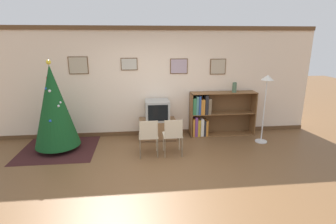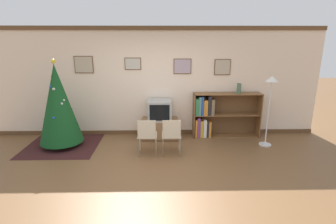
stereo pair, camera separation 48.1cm
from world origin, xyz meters
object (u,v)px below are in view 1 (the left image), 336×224
folding_chair_right (173,134)px  bookshelf (210,114)px  folding_chair_left (149,135)px  vase (234,87)px  television (157,110)px  tv_console (158,129)px  christmas_tree (54,107)px  standing_lamp (266,91)px

folding_chair_right → bookshelf: bearing=45.9°
folding_chair_left → vase: vase is taller
television → folding_chair_left: 1.08m
folding_chair_right → tv_console: bearing=104.1°
television → vase: bearing=2.4°
bookshelf → christmas_tree: bearing=-171.5°
bookshelf → folding_chair_right: bearing=-134.1°
folding_chair_left → folding_chair_right: bearing=0.0°
christmas_tree → tv_console: (2.26, 0.43, -0.75)m
vase → christmas_tree: bearing=-173.1°
christmas_tree → television: (2.26, 0.43, -0.26)m
tv_console → television: television is taller
television → folding_chair_right: 1.08m
television → tv_console: bearing=90.0°
television → folding_chair_right: television is taller
christmas_tree → tv_console: bearing=10.7°
christmas_tree → television: christmas_tree is taller
christmas_tree → television: 2.32m
vase → bookshelf: bearing=177.0°
folding_chair_right → vase: (1.68, 1.10, 0.77)m
bookshelf → vase: bearing=-3.0°
folding_chair_left → tv_console: bearing=75.9°
tv_console → folding_chair_right: folding_chair_right is taller
bookshelf → standing_lamp: 1.45m
television → standing_lamp: standing_lamp is taller
christmas_tree → vase: size_ratio=7.98×
tv_console → folding_chair_right: 1.08m
television → bookshelf: bearing=4.7°
folding_chair_left → bookshelf: (1.61, 1.13, 0.08)m
folding_chair_right → christmas_tree: bearing=166.7°
folding_chair_left → folding_chair_right: (0.51, 0.00, 0.00)m
television → folding_chair_right: size_ratio=0.70×
christmas_tree → television: bearing=10.7°
television → folding_chair_left: (-0.26, -1.02, -0.26)m
folding_chair_left → bookshelf: size_ratio=0.49×
television → vase: 2.00m
folding_chair_left → bookshelf: bearing=35.1°
folding_chair_left → standing_lamp: 2.88m
standing_lamp → vase: bearing=132.8°
folding_chair_left → standing_lamp: (2.73, 0.52, 0.77)m
vase → folding_chair_left: bearing=-153.3°
folding_chair_left → vase: (2.19, 1.10, 0.77)m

